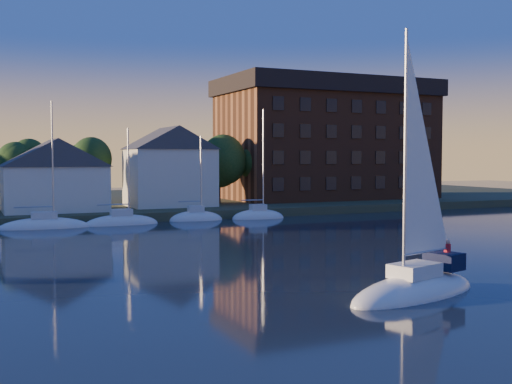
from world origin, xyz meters
TOP-DOWN VIEW (x-y plane):
  - ground at (0.00, 0.00)m, footprint 260.00×260.00m
  - shoreline_land at (0.00, 75.00)m, footprint 160.00×50.00m
  - wooden_dock at (0.00, 52.00)m, footprint 120.00×3.00m
  - clubhouse_centre at (-6.00, 57.00)m, footprint 11.55×8.40m
  - clubhouse_east at (8.00, 59.00)m, footprint 10.50×8.40m
  - condo_block at (34.00, 64.95)m, footprint 31.00×17.00m
  - tree_line at (2.00, 63.00)m, footprint 93.40×5.40m
  - moored_fleet at (-12.00, 49.00)m, footprint 63.50×2.40m
  - hero_sailboat at (5.73, 8.53)m, footprint 9.77×5.43m

SIDE VIEW (x-z plane):
  - ground at x=0.00m, z-range 0.00..0.00m
  - shoreline_land at x=0.00m, z-range -1.00..1.00m
  - wooden_dock at x=0.00m, z-range -0.50..0.50m
  - moored_fleet at x=-12.00m, z-range -5.93..6.12m
  - hero_sailboat at x=5.73m, z-range -6.63..7.83m
  - clubhouse_centre at x=-6.00m, z-range 1.09..9.17m
  - clubhouse_east at x=8.00m, z-range 1.10..10.90m
  - tree_line at x=2.00m, z-range 2.73..11.63m
  - condo_block at x=34.00m, z-range 1.09..18.49m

